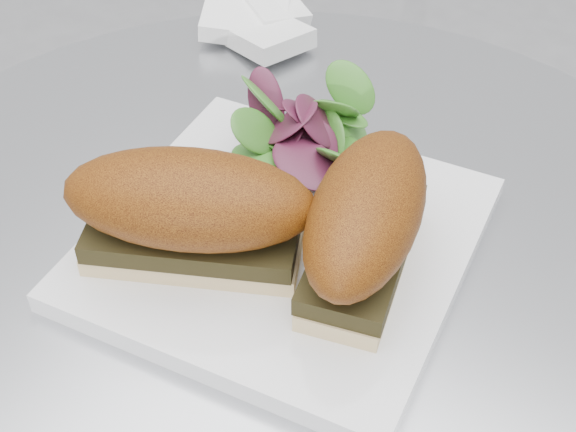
# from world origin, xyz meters

# --- Properties ---
(plate) EXTENTS (0.27, 0.27, 0.02)m
(plate) POSITION_xyz_m (-0.00, 0.01, 0.74)
(plate) COLOR white
(plate) RESTS_ON table
(sandwich_left) EXTENTS (0.18, 0.13, 0.08)m
(sandwich_left) POSITION_xyz_m (-0.04, -0.04, 0.79)
(sandwich_left) COLOR #D0B282
(sandwich_left) RESTS_ON plate
(sandwich_right) EXTENTS (0.10, 0.16, 0.08)m
(sandwich_right) POSITION_xyz_m (0.06, 0.01, 0.79)
(sandwich_right) COLOR #D0B282
(sandwich_right) RESTS_ON plate
(salad) EXTENTS (0.11, 0.11, 0.05)m
(salad) POSITION_xyz_m (-0.03, 0.08, 0.77)
(salad) COLOR #4D862C
(salad) RESTS_ON plate
(napkin) EXTENTS (0.12, 0.12, 0.02)m
(napkin) POSITION_xyz_m (-0.17, 0.24, 0.74)
(napkin) COLOR white
(napkin) RESTS_ON table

